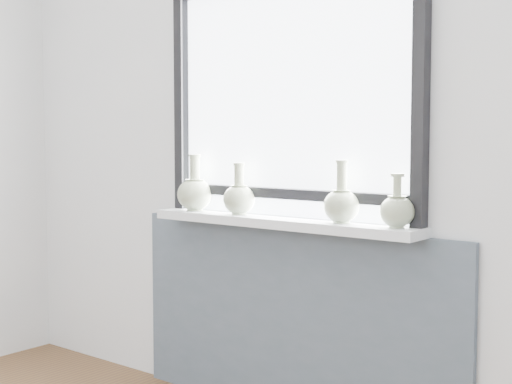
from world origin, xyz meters
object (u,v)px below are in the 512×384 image
Objects in this scene: windowsill at (279,222)px; vase_d at (397,210)px; vase_a at (195,192)px; vase_c at (341,203)px; vase_b at (239,197)px.

vase_d is at bearing -0.22° from windowsill.
vase_d reaches higher than windowsill.
vase_c is at bearing 0.21° from vase_a.
vase_c is (0.53, 0.01, 0.00)m from vase_b.
vase_d is at bearing 0.01° from vase_a.
windowsill is at bearing 0.27° from vase_a.
vase_b is 0.53m from vase_c.
vase_a is 1.05× the size of vase_c.
vase_b is 1.12× the size of vase_d.
vase_a is at bearing -179.73° from windowsill.
vase_a is 0.81m from vase_c.
vase_b is at bearing -179.68° from vase_d.
windowsill is 0.33m from vase_c.
vase_b is at bearing -178.29° from windowsill.
vase_c is at bearing 179.37° from vase_d.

